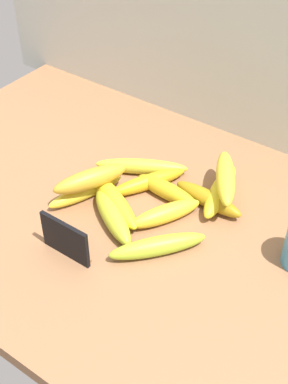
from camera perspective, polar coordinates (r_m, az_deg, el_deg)
name	(u,v)px	position (r cm, az deg, el deg)	size (l,w,h in cm)	color
counter_top	(110,208)	(113.20, -3.67, -1.73)	(110.00, 76.00, 3.00)	#8B5F3E
chalkboard_sign	(66,240)	(99.71, -8.49, -5.20)	(11.00, 1.80, 8.40)	black
banana_0	(141,166)	(118.68, -0.27, 2.78)	(20.84, 3.54, 3.54)	gold
banana_1	(158,246)	(100.35, 1.50, -5.86)	(19.17, 3.81, 3.81)	#9DBC2B
banana_2	(208,199)	(110.92, 6.95, -0.75)	(16.22, 3.67, 3.67)	#A27E15
banana_3	(148,182)	(114.55, 0.40, 1.09)	(18.23, 3.37, 3.37)	gold
banana_4	(113,217)	(106.02, -3.42, -2.69)	(16.92, 4.05, 4.05)	gold
banana_5	(220,191)	(112.90, 8.25, 0.14)	(18.23, 4.12, 4.12)	yellow
banana_6	(167,190)	(112.20, 2.49, 0.16)	(15.42, 3.73, 3.73)	gold
banana_7	(86,191)	(112.98, -6.32, 0.08)	(17.54, 3.21, 3.21)	yellow
banana_8	(113,199)	(109.89, -3.38, -0.78)	(20.05, 4.11, 4.11)	yellow
banana_9	(166,214)	(106.78, 2.35, -2.35)	(15.78, 3.80, 3.80)	yellow
banana_10	(91,179)	(110.21, -5.81, 1.42)	(16.59, 4.22, 4.22)	gold
banana_11	(226,178)	(110.06, 8.82, 1.55)	(17.46, 3.93, 3.93)	gold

